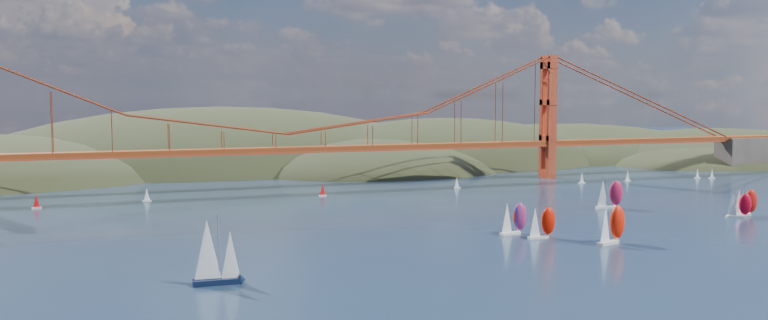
{
  "coord_description": "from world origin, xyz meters",
  "views": [
    {
      "loc": [
        -66.35,
        -110.63,
        37.3
      ],
      "look_at": [
        7.85,
        90.0,
        18.72
      ],
      "focal_mm": 35.0,
      "sensor_mm": 36.0,
      "label": 1
    }
  ],
  "objects_px": {
    "racer_2": "(738,205)",
    "racer_rwb": "(513,218)",
    "racer_3": "(609,194)",
    "racer_1": "(611,224)",
    "racer_0": "(541,222)",
    "sloop_navy": "(214,253)",
    "racer_4": "(745,202)"
  },
  "relations": [
    {
      "from": "racer_2",
      "to": "racer_rwb",
      "type": "height_order",
      "value": "racer_rwb"
    },
    {
      "from": "racer_0",
      "to": "racer_3",
      "type": "height_order",
      "value": "racer_3"
    },
    {
      "from": "sloop_navy",
      "to": "racer_rwb",
      "type": "relative_size",
      "value": 1.5
    },
    {
      "from": "racer_3",
      "to": "racer_rwb",
      "type": "relative_size",
      "value": 1.1
    },
    {
      "from": "racer_1",
      "to": "racer_4",
      "type": "relative_size",
      "value": 1.17
    },
    {
      "from": "racer_2",
      "to": "racer_3",
      "type": "distance_m",
      "value": 38.64
    },
    {
      "from": "sloop_navy",
      "to": "racer_2",
      "type": "distance_m",
      "value": 163.34
    },
    {
      "from": "racer_3",
      "to": "racer_rwb",
      "type": "distance_m",
      "value": 60.7
    },
    {
      "from": "sloop_navy",
      "to": "racer_2",
      "type": "height_order",
      "value": "sloop_navy"
    },
    {
      "from": "sloop_navy",
      "to": "racer_rwb",
      "type": "xyz_separation_m",
      "value": [
        82.36,
        26.3,
        -1.84
      ]
    },
    {
      "from": "racer_4",
      "to": "racer_rwb",
      "type": "relative_size",
      "value": 0.96
    },
    {
      "from": "racer_0",
      "to": "racer_1",
      "type": "height_order",
      "value": "racer_1"
    },
    {
      "from": "racer_1",
      "to": "racer_3",
      "type": "bearing_deg",
      "value": 36.3
    },
    {
      "from": "racer_2",
      "to": "racer_0",
      "type": "bearing_deg",
      "value": -149.23
    },
    {
      "from": "racer_4",
      "to": "racer_2",
      "type": "bearing_deg",
      "value": -146.41
    },
    {
      "from": "racer_1",
      "to": "racer_4",
      "type": "xyz_separation_m",
      "value": [
        66.59,
        22.35,
        -0.75
      ]
    },
    {
      "from": "racer_0",
      "to": "racer_2",
      "type": "distance_m",
      "value": 75.08
    },
    {
      "from": "sloop_navy",
      "to": "racer_2",
      "type": "xyz_separation_m",
      "value": [
        161.09,
        26.92,
        -2.38
      ]
    },
    {
      "from": "racer_4",
      "to": "racer_0",
      "type": "bearing_deg",
      "value": -162.68
    },
    {
      "from": "racer_3",
      "to": "racer_4",
      "type": "bearing_deg",
      "value": -32.46
    },
    {
      "from": "sloop_navy",
      "to": "racer_rwb",
      "type": "distance_m",
      "value": 86.48
    },
    {
      "from": "racer_2",
      "to": "racer_rwb",
      "type": "xyz_separation_m",
      "value": [
        -78.73,
        -0.62,
        0.54
      ]
    },
    {
      "from": "sloop_navy",
      "to": "racer_1",
      "type": "distance_m",
      "value": 99.08
    },
    {
      "from": "racer_1",
      "to": "racer_3",
      "type": "relative_size",
      "value": 1.03
    },
    {
      "from": "sloop_navy",
      "to": "racer_4",
      "type": "height_order",
      "value": "sloop_navy"
    },
    {
      "from": "racer_1",
      "to": "racer_2",
      "type": "bearing_deg",
      "value": 1.05
    },
    {
      "from": "racer_0",
      "to": "racer_2",
      "type": "height_order",
      "value": "racer_0"
    },
    {
      "from": "racer_1",
      "to": "racer_rwb",
      "type": "xyz_separation_m",
      "value": [
        -16.5,
        19.84,
        -0.59
      ]
    },
    {
      "from": "racer_0",
      "to": "racer_rwb",
      "type": "distance_m",
      "value": 8.43
    },
    {
      "from": "sloop_navy",
      "to": "racer_0",
      "type": "bearing_deg",
      "value": 15.56
    },
    {
      "from": "sloop_navy",
      "to": "racer_1",
      "type": "relative_size",
      "value": 1.33
    },
    {
      "from": "sloop_navy",
      "to": "racer_1",
      "type": "xyz_separation_m",
      "value": [
        98.86,
        6.46,
        -1.25
      ]
    }
  ]
}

